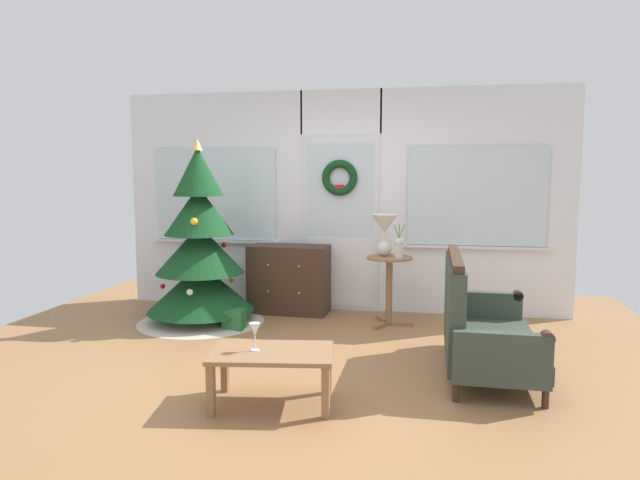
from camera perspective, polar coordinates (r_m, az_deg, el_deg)
The scene contains 11 objects.
ground_plane at distance 4.90m, azimuth -1.83°, elevation -12.44°, with size 6.76×6.76×0.00m, color #996B42.
back_wall_with_door at distance 6.68m, azimuth 2.07°, elevation 3.93°, with size 5.20×0.19×2.55m.
christmas_tree at distance 6.27m, azimuth -11.86°, elevation -1.84°, with size 1.36×1.36×1.96m.
dresser_cabinet at distance 6.61m, azimuth -3.10°, elevation -3.90°, with size 0.92×0.47×0.78m.
settee_sofa at distance 4.84m, azimuth 15.45°, elevation -8.27°, with size 0.72×1.46×0.96m.
side_table at distance 6.08m, azimuth 6.91°, elevation -3.66°, with size 0.50×0.48×0.73m.
table_lamp at distance 6.05m, azimuth 6.43°, elevation 1.08°, with size 0.28×0.28×0.44m.
flower_vase at distance 5.96m, azimuth 7.87°, elevation -0.65°, with size 0.11×0.10×0.35m.
coffee_table at distance 4.06m, azimuth -4.80°, elevation -11.68°, with size 0.91×0.64×0.38m.
wine_glass at distance 4.02m, azimuth -6.51°, elevation -8.95°, with size 0.08×0.08×0.20m.
gift_box at distance 6.01m, azimuth -8.53°, elevation -7.83°, with size 0.21×0.19×0.21m, color #266633.
Camera 1 is at (1.03, -4.51, 1.61)m, focal length 32.14 mm.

